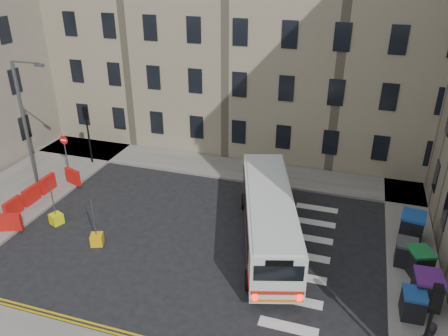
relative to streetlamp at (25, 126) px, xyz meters
The scene contains 18 objects.
ground 13.85m from the streetlamp, ahead, with size 120.00×120.00×0.00m, color black.
pavement_north 10.52m from the streetlamp, 43.32° to the left, with size 36.00×3.20×0.15m, color slate.
pavement_east 22.50m from the streetlamp, ahead, with size 2.40×26.00×0.15m, color slate.
pavement_west 4.49m from the streetlamp, 135.00° to the right, with size 6.00×22.00×0.15m, color slate.
terrace_north 15.38m from the streetlamp, 66.04° to the left, with size 38.30×10.80×17.20m.
traffic_light_east 22.91m from the streetlamp, 19.15° to the right, with size 0.28×0.22×4.10m.
traffic_light_nw 4.84m from the streetlamp, 77.47° to the left, with size 0.28×0.22×4.10m.
streetlamp is the anchor object (origin of this frame).
no_entry_north 3.41m from the streetlamp, 78.69° to the left, with size 0.60×0.08×3.00m.
roadworks_barriers 4.15m from the streetlamp, 52.28° to the right, with size 1.66×6.26×1.00m.
bus 15.21m from the streetlamp, ahead, with size 5.08×10.25×2.73m.
wheelie_bin_a 22.39m from the streetlamp, 11.46° to the right, with size 0.97×1.10×1.16m.
wheelie_bin_b 22.77m from the streetlamp, ahead, with size 1.19×1.35×1.41m.
wheelie_bin_c 22.43m from the streetlamp, ahead, with size 1.33×1.41×1.25m.
wheelie_bin_d 21.88m from the streetlamp, ahead, with size 1.03×1.16×1.20m.
wheelie_bin_e 22.25m from the streetlamp, ahead, with size 1.35×1.49×1.46m.
bollard_yellow 6.01m from the streetlamp, 39.11° to the right, with size 0.60×0.60×0.60m, color yellow.
bollard_chevron 8.69m from the streetlamp, 29.91° to the right, with size 0.60×0.60×0.60m, color #E6A50D.
Camera 1 is at (5.46, -17.46, 13.34)m, focal length 35.00 mm.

